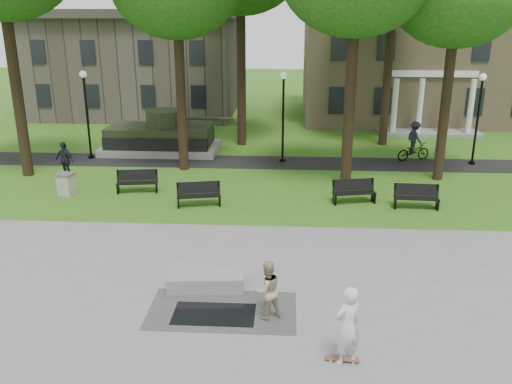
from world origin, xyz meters
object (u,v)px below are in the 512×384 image
(cyclist, at_px, (414,145))
(trash_bin, at_px, (66,184))
(friend_watching, at_px, (267,290))
(skateboarder, at_px, (347,326))
(park_bench_0, at_px, (138,181))
(concrete_block, at_px, (206,280))

(cyclist, distance_m, trash_bin, 17.78)
(friend_watching, bearing_deg, cyclist, -143.55)
(trash_bin, bearing_deg, friend_watching, -46.03)
(skateboarder, xyz_separation_m, park_bench_0, (-8.08, 11.95, -0.47))
(trash_bin, bearing_deg, concrete_block, -47.41)
(skateboarder, xyz_separation_m, cyclist, (5.35, 18.10, -0.12))
(concrete_block, xyz_separation_m, trash_bin, (-7.38, 8.03, 0.24))
(skateboarder, xyz_separation_m, friend_watching, (-1.89, 1.86, -0.17))
(park_bench_0, relative_size, trash_bin, 1.92)
(cyclist, height_order, park_bench_0, cyclist)
(concrete_block, relative_size, park_bench_0, 1.19)
(friend_watching, relative_size, trash_bin, 1.67)
(concrete_block, bearing_deg, cyclist, 58.28)
(friend_watching, xyz_separation_m, cyclist, (7.24, 16.25, 0.05))
(cyclist, relative_size, trash_bin, 2.22)
(concrete_block, relative_size, cyclist, 1.03)
(cyclist, bearing_deg, park_bench_0, 91.89)
(skateboarder, bearing_deg, park_bench_0, -88.56)
(skateboarder, bearing_deg, concrete_block, -74.84)
(park_bench_0, xyz_separation_m, trash_bin, (-3.04, -0.53, -0.04))
(trash_bin, bearing_deg, cyclist, 22.09)
(concrete_block, relative_size, skateboarder, 1.13)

